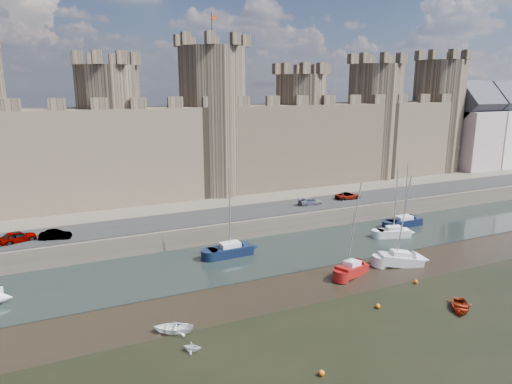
# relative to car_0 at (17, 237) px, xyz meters

# --- Properties ---
(ground) EXTENTS (160.00, 160.00, 0.00)m
(ground) POSITION_rel_car_0_xyz_m (26.68, -33.29, -3.17)
(ground) COLOR black
(ground) RESTS_ON ground
(water_channel) EXTENTS (160.00, 12.00, 0.08)m
(water_channel) POSITION_rel_car_0_xyz_m (26.68, -9.29, -3.13)
(water_channel) COLOR black
(water_channel) RESTS_ON ground
(quay) EXTENTS (160.00, 60.00, 2.50)m
(quay) POSITION_rel_car_0_xyz_m (26.68, 26.71, -1.92)
(quay) COLOR #4C443A
(quay) RESTS_ON ground
(road) EXTENTS (160.00, 7.00, 0.10)m
(road) POSITION_rel_car_0_xyz_m (26.68, 0.71, -0.62)
(road) COLOR black
(road) RESTS_ON quay
(castle) EXTENTS (108.50, 11.00, 29.00)m
(castle) POSITION_rel_car_0_xyz_m (26.04, 14.71, 8.50)
(castle) COLOR #42382B
(castle) RESTS_ON quay
(car_0) EXTENTS (4.22, 2.73, 1.34)m
(car_0) POSITION_rel_car_0_xyz_m (0.00, 0.00, 0.00)
(car_0) COLOR gray
(car_0) RESTS_ON quay
(car_1) EXTENTS (3.63, 2.01, 1.13)m
(car_1) POSITION_rel_car_0_xyz_m (3.89, -0.69, -0.10)
(car_1) COLOR gray
(car_1) RESTS_ON quay
(car_2) EXTENTS (3.80, 1.71, 1.08)m
(car_2) POSITION_rel_car_0_xyz_m (38.47, 0.41, -0.13)
(car_2) COLOR gray
(car_2) RESTS_ON quay
(car_3) EXTENTS (4.13, 2.17, 1.11)m
(car_3) POSITION_rel_car_0_xyz_m (45.58, 0.97, -0.11)
(car_3) COLOR gray
(car_3) RESTS_ON quay
(sailboat_1) EXTENTS (5.29, 2.25, 10.43)m
(sailboat_1) POSITION_rel_car_0_xyz_m (22.51, -7.92, -2.35)
(sailboat_1) COLOR black
(sailboat_1) RESTS_ON ground
(sailboat_2) EXTENTS (4.56, 2.88, 9.18)m
(sailboat_2) POSITION_rel_car_0_xyz_m (44.77, -10.47, -2.41)
(sailboat_2) COLOR silver
(sailboat_2) RESTS_ON ground
(sailboat_3) EXTENTS (5.28, 2.08, 9.24)m
(sailboat_3) POSITION_rel_car_0_xyz_m (49.40, -7.27, -2.44)
(sailboat_3) COLOR black
(sailboat_3) RESTS_ON ground
(sailboat_4) EXTENTS (4.66, 3.24, 10.15)m
(sailboat_4) POSITION_rel_car_0_xyz_m (32.34, -18.34, -2.42)
(sailboat_4) COLOR maroon
(sailboat_4) RESTS_ON ground
(sailboat_5) EXTENTS (5.18, 3.31, 10.44)m
(sailboat_5) POSITION_rel_car_0_xyz_m (38.94, -18.37, -2.42)
(sailboat_5) COLOR silver
(sailboat_5) RESTS_ON ground
(dinghy_3) EXTENTS (1.86, 1.83, 0.74)m
(dinghy_3) POSITION_rel_car_0_xyz_m (12.66, -25.17, -2.80)
(dinghy_3) COLOR white
(dinghy_3) RESTS_ON ground
(dinghy_4) EXTENTS (3.84, 3.91, 0.66)m
(dinghy_4) POSITION_rel_car_0_xyz_m (36.57, -28.81, -2.84)
(dinghy_4) COLOR maroon
(dinghy_4) RESTS_ON ground
(dinghy_6) EXTENTS (3.88, 3.39, 0.67)m
(dinghy_6) POSITION_rel_car_0_xyz_m (12.05, -21.77, -2.83)
(dinghy_6) COLOR white
(dinghy_6) RESTS_ON ground
(buoy_1) EXTENTS (0.43, 0.43, 0.43)m
(buoy_1) POSITION_rel_car_0_xyz_m (30.02, -25.48, -2.95)
(buoy_1) COLOR #F15E0A
(buoy_1) RESTS_ON ground
(buoy_3) EXTENTS (0.43, 0.43, 0.43)m
(buoy_3) POSITION_rel_car_0_xyz_m (36.96, -22.87, -2.95)
(buoy_3) COLOR #FF4D0B
(buoy_3) RESTS_ON ground
(buoy_4) EXTENTS (0.44, 0.44, 0.44)m
(buoy_4) POSITION_rel_car_0_xyz_m (20.01, -31.76, -2.95)
(buoy_4) COLOR orange
(buoy_4) RESTS_ON ground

